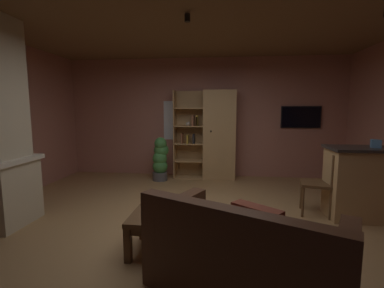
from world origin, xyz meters
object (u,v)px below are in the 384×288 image
potted_floor_plant (160,159)px  table_book_0 (150,216)px  leather_couch (244,258)px  coffee_table (158,222)px  bookshelf_cabinet (215,135)px  tissue_box (376,144)px  dining_chair (322,180)px  wall_mounted_tv (301,117)px

potted_floor_plant → table_book_0: bearing=-79.0°
leather_couch → coffee_table: leather_couch is taller
bookshelf_cabinet → table_book_0: bearing=-100.1°
tissue_box → table_book_0: 3.17m
dining_chair → wall_mounted_tv: (0.27, 2.19, 0.85)m
leather_couch → potted_floor_plant: size_ratio=1.91×
dining_chair → wall_mounted_tv: bearing=83.1°
tissue_box → table_book_0: tissue_box is taller
bookshelf_cabinet → potted_floor_plant: bearing=-164.7°
table_book_0 → coffee_table: bearing=51.6°
bookshelf_cabinet → tissue_box: bearing=-42.7°
dining_chair → potted_floor_plant: bearing=149.3°
tissue_box → dining_chair: 0.84m
wall_mounted_tv → dining_chair: bearing=-96.9°
dining_chair → potted_floor_plant: (-2.79, 1.66, -0.05)m
table_book_0 → wall_mounted_tv: (2.47, 3.54, 0.95)m
leather_couch → tissue_box: bearing=42.9°
tissue_box → potted_floor_plant: size_ratio=0.13×
tissue_box → wall_mounted_tv: (-0.37, 2.29, 0.30)m
tissue_box → coffee_table: 3.11m
table_book_0 → bookshelf_cabinet: bearing=79.9°
potted_floor_plant → tissue_box: bearing=-27.1°
potted_floor_plant → leather_couch: bearing=-66.6°
potted_floor_plant → coffee_table: bearing=-77.5°
tissue_box → dining_chair: (-0.63, 0.09, -0.55)m
tissue_box → wall_mounted_tv: wall_mounted_tv is taller
dining_chair → potted_floor_plant: potted_floor_plant is taller
potted_floor_plant → wall_mounted_tv: 3.23m
leather_couch → potted_floor_plant: 3.83m
coffee_table → wall_mounted_tv: wall_mounted_tv is taller
potted_floor_plant → wall_mounted_tv: bearing=9.9°
coffee_table → wall_mounted_tv: bearing=55.1°
tissue_box → leather_couch: size_ratio=0.07×
leather_couch → coffee_table: (-0.88, 0.59, 0.02)m
bookshelf_cabinet → dining_chair: bookshelf_cabinet is taller
coffee_table → table_book_0: size_ratio=4.97×
leather_couch → potted_floor_plant: potted_floor_plant is taller
table_book_0 → dining_chair: (2.21, 1.35, 0.10)m
coffee_table → potted_floor_plant: 3.00m
dining_chair → coffee_table: bearing=-149.4°
coffee_table → dining_chair: bearing=30.6°
bookshelf_cabinet → wall_mounted_tv: bookshelf_cabinet is taller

